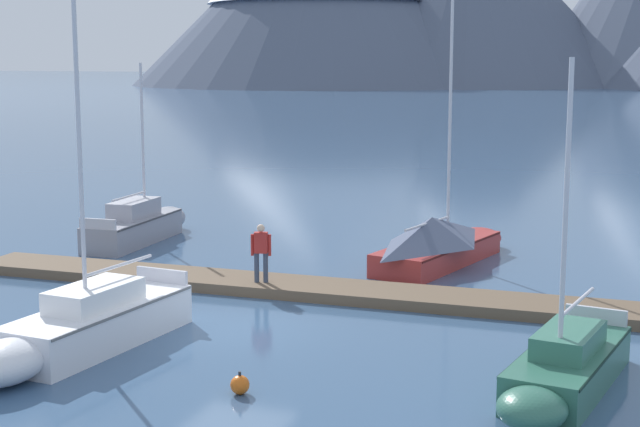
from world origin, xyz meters
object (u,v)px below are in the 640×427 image
sailboat_mid_dock_port (439,241)px  person_on_dock (261,249)px  sailboat_nearest_berth (140,224)px  sailboat_second_berth (82,327)px  mooring_buoy_channel_marker (240,385)px  sailboat_mid_dock_starboard (564,368)px

sailboat_mid_dock_port → person_on_dock: size_ratio=5.34×
sailboat_nearest_berth → sailboat_second_berth: bearing=-64.4°
sailboat_nearest_berth → mooring_buoy_channel_marker: size_ratio=13.78×
sailboat_nearest_berth → mooring_buoy_channel_marker: (10.41, -13.41, -0.42)m
sailboat_nearest_berth → sailboat_mid_dock_starboard: 19.86m
sailboat_second_berth → sailboat_mid_dock_starboard: (10.63, 1.14, -0.09)m
sailboat_mid_dock_port → person_on_dock: 6.79m
person_on_dock → sailboat_mid_dock_starboard: bearing=-31.2°
mooring_buoy_channel_marker → sailboat_mid_dock_starboard: bearing=21.1°
sailboat_nearest_berth → sailboat_second_berth: size_ratio=0.70×
sailboat_second_berth → sailboat_mid_dock_port: (5.39, 12.20, 0.15)m
sailboat_mid_dock_port → sailboat_mid_dock_starboard: size_ratio=1.35×
sailboat_nearest_berth → sailboat_mid_dock_port: sailboat_mid_dock_port is taller
sailboat_nearest_berth → person_on_dock: (7.38, -5.56, 0.65)m
sailboat_mid_dock_starboard → person_on_dock: bearing=148.8°
sailboat_nearest_berth → sailboat_second_berth: sailboat_second_berth is taller
sailboat_second_berth → person_on_dock: (1.52, 6.65, 0.65)m
person_on_dock → mooring_buoy_channel_marker: bearing=-68.9°
sailboat_mid_dock_starboard → mooring_buoy_channel_marker: 6.52m
mooring_buoy_channel_marker → person_on_dock: bearing=111.1°
sailboat_nearest_berth → sailboat_second_berth: (5.86, -12.21, -0.00)m
sailboat_nearest_berth → mooring_buoy_channel_marker: 16.98m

